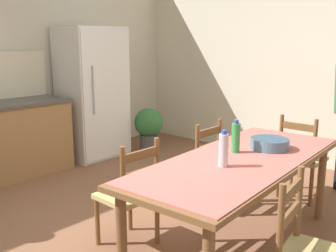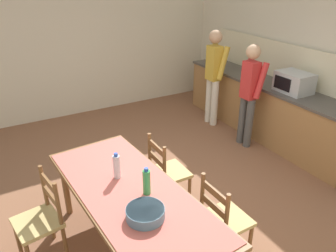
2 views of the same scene
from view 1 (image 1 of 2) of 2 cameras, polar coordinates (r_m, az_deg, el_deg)
ground_plane at (r=3.49m, az=-8.41°, el=-16.42°), size 8.32×8.32×0.00m
wall_right at (r=5.68m, az=17.99°, el=9.56°), size 0.12×5.20×2.90m
refrigerator at (r=5.75m, az=-10.88°, el=4.71°), size 0.84×0.73×1.85m
dining_table at (r=3.13m, az=10.46°, el=-5.92°), size 2.23×1.04×0.78m
bottle_near_centre at (r=2.84m, az=8.06°, el=-3.43°), size 0.07×0.07×0.27m
bottle_off_centre at (r=3.21m, az=9.80°, el=-1.64°), size 0.07×0.07×0.27m
serving_bowl at (r=3.40m, az=14.53°, el=-2.39°), size 0.32×0.32×0.09m
chair_side_far_left at (r=3.25m, az=-5.56°, el=-9.95°), size 0.42×0.40×0.91m
chair_side_far_right at (r=3.96m, az=4.28°, el=-5.75°), size 0.43×0.41×0.91m
chair_head_end at (r=4.42m, az=18.74°, el=-4.46°), size 0.41×0.43×0.91m
potted_plant at (r=5.96m, az=-2.80°, el=-0.08°), size 0.44×0.44×0.67m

